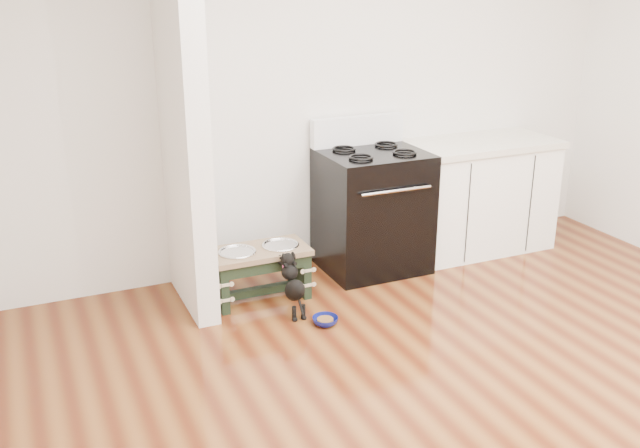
{
  "coord_description": "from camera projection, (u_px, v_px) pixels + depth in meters",
  "views": [
    {
      "loc": [
        -2.2,
        -2.39,
        2.2
      ],
      "look_at": [
        -0.39,
        1.69,
        0.6
      ],
      "focal_mm": 40.0,
      "sensor_mm": 36.0,
      "label": 1
    }
  ],
  "objects": [
    {
      "name": "ground",
      "position": [
        525.0,
        426.0,
        3.64
      ],
      "size": [
        5.0,
        5.0,
        0.0
      ],
      "primitive_type": "plane",
      "color": "#4E1F0D",
      "rests_on": "ground"
    },
    {
      "name": "room_shell",
      "position": [
        561.0,
        110.0,
        3.09
      ],
      "size": [
        5.0,
        5.0,
        5.0
      ],
      "color": "silver",
      "rests_on": "ground"
    },
    {
      "name": "partition_wall",
      "position": [
        182.0,
        110.0,
        4.54
      ],
      "size": [
        0.15,
        0.8,
        2.7
      ],
      "primitive_type": "cube",
      "color": "silver",
      "rests_on": "ground"
    },
    {
      "name": "oven_range",
      "position": [
        372.0,
        209.0,
        5.43
      ],
      "size": [
        0.76,
        0.69,
        1.14
      ],
      "color": "black",
      "rests_on": "ground"
    },
    {
      "name": "cabinet_run",
      "position": [
        477.0,
        196.0,
        5.83
      ],
      "size": [
        1.24,
        0.64,
        0.91
      ],
      "color": "white",
      "rests_on": "ground"
    },
    {
      "name": "dog_feeder",
      "position": [
        260.0,
        264.0,
        4.96
      ],
      "size": [
        0.68,
        0.36,
        0.39
      ],
      "color": "black",
      "rests_on": "ground"
    },
    {
      "name": "puppy",
      "position": [
        293.0,
        283.0,
        4.75
      ],
      "size": [
        0.12,
        0.35,
        0.41
      ],
      "color": "black",
      "rests_on": "ground"
    },
    {
      "name": "floor_bowl",
      "position": [
        325.0,
        321.0,
        4.67
      ],
      "size": [
        0.22,
        0.22,
        0.05
      ],
      "rotation": [
        0.0,
        0.0,
        -0.41
      ],
      "color": "navy",
      "rests_on": "ground"
    }
  ]
}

